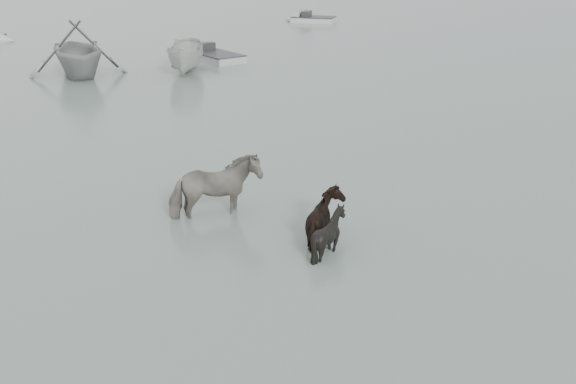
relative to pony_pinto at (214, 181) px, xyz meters
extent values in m
plane|color=slate|center=(-0.05, -2.01, -0.88)|extent=(140.00, 140.00, 0.00)
imported|color=black|center=(0.00, 0.00, 0.00)|extent=(2.20, 1.24, 1.76)
imported|color=black|center=(1.59, -2.32, -0.20)|extent=(1.49, 1.62, 1.35)
imported|color=black|center=(1.21, -2.97, -0.30)|extent=(1.23, 1.14, 1.16)
imported|color=gray|center=(1.50, 18.36, 0.46)|extent=(4.92, 5.53, 2.67)
imported|color=#B2B1AD|center=(6.06, 16.83, -0.09)|extent=(3.33, 4.34, 1.58)
camera|label=1|loc=(-6.15, -14.35, 5.43)|focal=45.00mm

